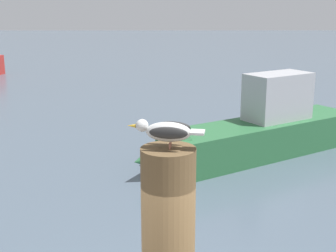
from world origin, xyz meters
TOP-DOWN VIEW (x-y plane):
  - mooring_post at (0.12, -0.43)m, footprint 0.28×0.28m
  - seagull at (0.12, -0.42)m, footprint 0.39×0.18m
  - boat_green at (2.00, 7.54)m, footprint 5.60×4.14m

SIDE VIEW (x-z plane):
  - boat_green at x=2.00m, z-range -0.42..1.56m
  - mooring_post at x=0.12m, z-range 1.72..2.70m
  - seagull at x=0.12m, z-range 2.72..2.86m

